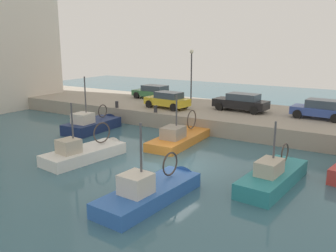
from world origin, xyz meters
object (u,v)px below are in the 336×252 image
fishing_boat_orange (184,140)px  parked_car_yellow (168,100)px  parked_car_blue (320,109)px  fishing_boat_blue (155,196)px  quay_streetlamp (191,67)px  fishing_boat_navy (95,128)px  parked_car_black (241,102)px  fishing_boat_teal (275,181)px  mooring_bollard_mid (156,109)px  mooring_bollard_north (117,104)px  parked_car_green (154,92)px  fishing_boat_white (90,156)px

fishing_boat_orange → parked_car_yellow: bearing=42.3°
parked_car_blue → fishing_boat_blue: bearing=165.8°
quay_streetlamp → fishing_boat_navy: bearing=158.0°
parked_car_black → fishing_boat_orange: bearing=167.5°
fishing_boat_teal → parked_car_yellow: size_ratio=1.53×
mooring_bollard_mid → mooring_bollard_north: bearing=90.0°
parked_car_yellow → fishing_boat_teal: bearing=-127.0°
fishing_boat_teal → mooring_bollard_north: bearing=66.4°
fishing_boat_blue → mooring_bollard_mid: fishing_boat_blue is taller
parked_car_blue → parked_car_black: bearing=91.3°
parked_car_blue → parked_car_black: 5.98m
fishing_boat_teal → parked_car_blue: fishing_boat_teal is taller
parked_car_yellow → parked_car_green: parked_car_yellow is taller
fishing_boat_blue → mooring_bollard_north: bearing=45.8°
fishing_boat_blue → parked_car_black: 15.73m
parked_car_black → parked_car_green: size_ratio=1.06×
fishing_boat_white → fishing_boat_orange: (6.12, -2.89, 0.01)m
fishing_boat_navy → parked_car_black: size_ratio=1.23×
fishing_boat_white → fishing_boat_teal: 10.58m
fishing_boat_orange → quay_streetlamp: 10.08m
fishing_boat_white → fishing_boat_blue: 6.94m
parked_car_yellow → parked_car_green: bearing=46.8°
fishing_boat_orange → parked_car_green: fishing_boat_orange is taller
fishing_boat_orange → parked_car_black: (6.77, -1.50, 1.83)m
fishing_boat_blue → fishing_boat_orange: 9.41m
fishing_boat_orange → mooring_bollard_mid: bearing=57.7°
fishing_boat_blue → parked_car_blue: size_ratio=1.62×
mooring_bollard_north → fishing_boat_orange: bearing=-107.6°
fishing_boat_teal → quay_streetlamp: quay_streetlamp is taller
fishing_boat_white → parked_car_yellow: bearing=7.1°
fishing_boat_navy → parked_car_blue: bearing=-63.1°
fishing_boat_orange → fishing_boat_navy: bearing=95.4°
parked_car_blue → quay_streetlamp: bearing=83.5°
fishing_boat_white → parked_car_green: fishing_boat_white is taller
fishing_boat_white → fishing_boat_orange: bearing=-25.3°
fishing_boat_navy → mooring_bollard_mid: size_ratio=10.07×
fishing_boat_orange → parked_car_green: (8.35, 8.18, 1.78)m
parked_car_black → parked_car_yellow: parked_car_black is taller
fishing_boat_navy → parked_car_green: 9.26m
fishing_boat_white → mooring_bollard_north: fishing_boat_white is taller
fishing_boat_navy → quay_streetlamp: size_ratio=1.15×
mooring_bollard_north → fishing_boat_white: bearing=-149.3°
fishing_boat_navy → parked_car_black: 11.87m
parked_car_blue → mooring_bollard_mid: size_ratio=7.11×
parked_car_black → mooring_bollard_north: parked_car_black is taller
fishing_boat_white → mooring_bollard_north: 10.18m
fishing_boat_white → parked_car_black: bearing=-18.8°
fishing_boat_white → fishing_boat_teal: bearing=-79.7°
fishing_boat_white → quay_streetlamp: 15.00m
parked_car_yellow → mooring_bollard_north: (-2.09, 3.81, -0.44)m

